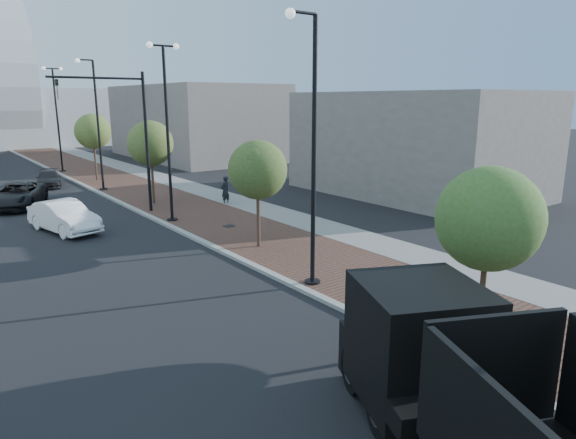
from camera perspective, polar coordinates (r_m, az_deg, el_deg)
sidewalk at (r=45.79m, az=-18.76°, el=4.58°), size 7.00×140.00×0.12m
concrete_strip at (r=46.67m, az=-15.61°, el=4.95°), size 2.40×140.00×0.13m
curb at (r=44.86m, az=-23.01°, el=4.07°), size 0.30×140.00×0.14m
white_sedan at (r=27.74m, az=-23.91°, el=0.30°), size 2.70×4.96×1.55m
dark_car_mid at (r=35.34m, az=-28.22°, el=2.42°), size 4.55×5.99×1.51m
dark_car_far at (r=42.84m, az=-25.34°, el=4.18°), size 2.54×4.43×1.21m
pedestrian at (r=32.12m, az=-7.08°, el=3.26°), size 0.77×0.62×1.83m
streetlight_1 at (r=17.16m, az=2.62°, el=6.15°), size 1.44×0.56×9.21m
streetlight_2 at (r=27.49m, az=-13.40°, el=9.51°), size 1.72×0.56×9.28m
streetlight_3 at (r=38.78m, az=-20.70°, el=9.34°), size 1.44×0.56×9.21m
streetlight_4 at (r=50.41m, az=-24.52°, el=10.28°), size 1.72×0.56×9.28m
traffic_mast at (r=29.94m, az=-17.34°, el=9.88°), size 5.09×0.20×8.00m
tree_0 at (r=14.26m, az=21.70°, el=0.08°), size 2.77×2.77×4.85m
tree_1 at (r=21.97m, az=-3.37°, el=5.59°), size 2.58×2.57×4.83m
tree_2 at (r=32.59m, az=-15.16°, el=8.25°), size 2.79×2.79×5.26m
tree_3 at (r=43.94m, az=-21.07°, el=9.23°), size 2.80×2.80×5.41m
commercial_block_ne at (r=59.38m, az=-10.47°, el=10.74°), size 12.00×22.00×8.00m
commercial_block_e at (r=36.69m, az=14.16°, el=8.28°), size 10.00×16.00×7.00m
utility_cover_1 at (r=18.07m, az=11.30°, el=-7.53°), size 0.50×0.50×0.02m
utility_cover_2 at (r=26.34m, az=-6.65°, el=-0.71°), size 0.50×0.50×0.02m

